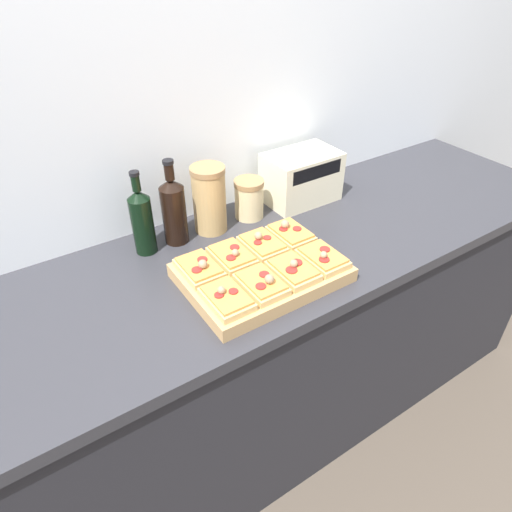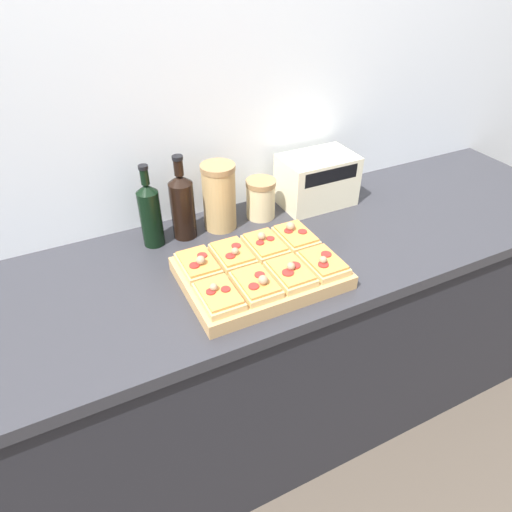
% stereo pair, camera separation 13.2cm
% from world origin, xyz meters
% --- Properties ---
extents(ground_plane, '(12.00, 12.00, 0.00)m').
position_xyz_m(ground_plane, '(0.00, 0.00, 0.00)').
color(ground_plane, '#4C4238').
extents(wall_back, '(6.00, 0.06, 2.50)m').
position_xyz_m(wall_back, '(0.00, 0.67, 1.25)').
color(wall_back, silver).
rests_on(wall_back, ground_plane).
extents(kitchen_counter, '(2.63, 0.67, 0.89)m').
position_xyz_m(kitchen_counter, '(0.00, 0.32, 0.45)').
color(kitchen_counter, '#232328').
rests_on(kitchen_counter, ground_plane).
extents(cutting_board, '(0.45, 0.33, 0.04)m').
position_xyz_m(cutting_board, '(-0.01, 0.21, 0.91)').
color(cutting_board, tan).
rests_on(cutting_board, kitchen_counter).
extents(pizza_slice_back_left, '(0.10, 0.14, 0.05)m').
position_xyz_m(pizza_slice_back_left, '(-0.17, 0.28, 0.95)').
color(pizza_slice_back_left, tan).
rests_on(pizza_slice_back_left, cutting_board).
extents(pizza_slice_back_midleft, '(0.10, 0.14, 0.05)m').
position_xyz_m(pizza_slice_back_midleft, '(-0.06, 0.28, 0.95)').
color(pizza_slice_back_midleft, tan).
rests_on(pizza_slice_back_midleft, cutting_board).
extents(pizza_slice_back_midright, '(0.10, 0.14, 0.05)m').
position_xyz_m(pizza_slice_back_midright, '(0.05, 0.28, 0.95)').
color(pizza_slice_back_midright, tan).
rests_on(pizza_slice_back_midright, cutting_board).
extents(pizza_slice_back_right, '(0.10, 0.14, 0.06)m').
position_xyz_m(pizza_slice_back_right, '(0.15, 0.28, 0.95)').
color(pizza_slice_back_right, tan).
rests_on(pizza_slice_back_right, cutting_board).
extents(pizza_slice_front_left, '(0.10, 0.14, 0.05)m').
position_xyz_m(pizza_slice_front_left, '(-0.17, 0.13, 0.95)').
color(pizza_slice_front_left, tan).
rests_on(pizza_slice_front_left, cutting_board).
extents(pizza_slice_front_midleft, '(0.10, 0.14, 0.05)m').
position_xyz_m(pizza_slice_front_midleft, '(-0.06, 0.13, 0.95)').
color(pizza_slice_front_midleft, tan).
rests_on(pizza_slice_front_midleft, cutting_board).
extents(pizza_slice_front_midright, '(0.10, 0.14, 0.05)m').
position_xyz_m(pizza_slice_front_midright, '(0.05, 0.13, 0.95)').
color(pizza_slice_front_midright, tan).
rests_on(pizza_slice_front_midright, cutting_board).
extents(pizza_slice_front_right, '(0.10, 0.14, 0.05)m').
position_xyz_m(pizza_slice_front_right, '(0.15, 0.13, 0.95)').
color(pizza_slice_front_right, tan).
rests_on(pizza_slice_front_right, cutting_board).
extents(olive_oil_bottle, '(0.07, 0.07, 0.27)m').
position_xyz_m(olive_oil_bottle, '(-0.23, 0.52, 1.00)').
color(olive_oil_bottle, black).
rests_on(olive_oil_bottle, kitchen_counter).
extents(wine_bottle, '(0.08, 0.08, 0.28)m').
position_xyz_m(wine_bottle, '(-0.13, 0.52, 1.01)').
color(wine_bottle, black).
rests_on(wine_bottle, kitchen_counter).
extents(grain_jar_tall, '(0.11, 0.11, 0.23)m').
position_xyz_m(grain_jar_tall, '(0.00, 0.52, 1.01)').
color(grain_jar_tall, tan).
rests_on(grain_jar_tall, kitchen_counter).
extents(grain_jar_short, '(0.10, 0.10, 0.14)m').
position_xyz_m(grain_jar_short, '(0.15, 0.52, 0.96)').
color(grain_jar_short, beige).
rests_on(grain_jar_short, kitchen_counter).
extents(toaster_oven, '(0.29, 0.17, 0.18)m').
position_xyz_m(toaster_oven, '(0.38, 0.52, 0.98)').
color(toaster_oven, beige).
rests_on(toaster_oven, kitchen_counter).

